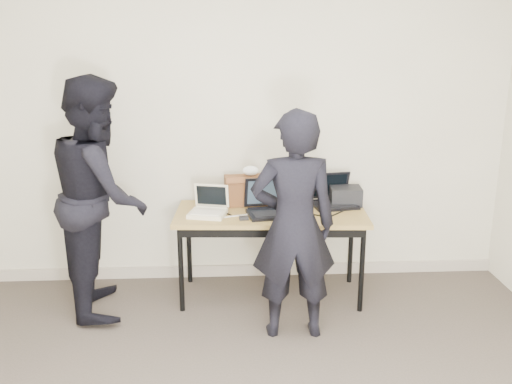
{
  "coord_description": "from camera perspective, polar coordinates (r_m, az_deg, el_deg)",
  "views": [
    {
      "loc": [
        -0.12,
        -2.44,
        2.1
      ],
      "look_at": [
        0.1,
        1.6,
        0.95
      ],
      "focal_mm": 40.0,
      "sensor_mm": 36.0,
      "label": 1
    }
  ],
  "objects": [
    {
      "name": "laptop_center",
      "position": [
        4.45,
        1.31,
        -1.39
      ],
      "size": [
        0.4,
        0.38,
        0.27
      ],
      "rotation": [
        0.0,
        0.0,
        0.16
      ],
      "color": "black",
      "rests_on": "desk"
    },
    {
      "name": "desk",
      "position": [
        4.51,
        1.5,
        -2.78
      ],
      "size": [
        1.53,
        0.73,
        0.72
      ],
      "rotation": [
        0.0,
        0.0,
        -0.06
      ],
      "color": "olive",
      "rests_on": "ground"
    },
    {
      "name": "room",
      "position": [
        2.56,
        -0.29,
        -1.25
      ],
      "size": [
        4.6,
        4.6,
        2.8
      ],
      "color": "#443B34",
      "rests_on": "ground"
    },
    {
      "name": "power_brick",
      "position": [
        4.31,
        -1.23,
        -2.63
      ],
      "size": [
        0.07,
        0.05,
        0.03
      ],
      "primitive_type": "cube",
      "rotation": [
        0.0,
        0.0,
        0.12
      ],
      "color": "black",
      "rests_on": "desk"
    },
    {
      "name": "equipment_box",
      "position": [
        4.74,
        8.95,
        -0.37
      ],
      "size": [
        0.26,
        0.22,
        0.14
      ],
      "primitive_type": "cube",
      "rotation": [
        0.0,
        0.0,
        -0.05
      ],
      "color": "black",
      "rests_on": "desk"
    },
    {
      "name": "person_typist",
      "position": [
        3.92,
        3.78,
        -3.42
      ],
      "size": [
        0.59,
        0.39,
        1.62
      ],
      "primitive_type": "imported",
      "rotation": [
        0.0,
        0.0,
        3.15
      ],
      "color": "black",
      "rests_on": "ground"
    },
    {
      "name": "tissue",
      "position": [
        4.62,
        -0.54,
        2.14
      ],
      "size": [
        0.14,
        0.11,
        0.08
      ],
      "primitive_type": "ellipsoid",
      "rotation": [
        0.0,
        0.0,
        0.1
      ],
      "color": "white",
      "rests_on": "leather_satchel"
    },
    {
      "name": "leather_satchel",
      "position": [
        4.66,
        -0.9,
        0.25
      ],
      "size": [
        0.38,
        0.21,
        0.25
      ],
      "rotation": [
        0.0,
        0.0,
        0.09
      ],
      "color": "brown",
      "rests_on": "desk"
    },
    {
      "name": "person_observer",
      "position": [
        4.45,
        -15.32,
        -0.36
      ],
      "size": [
        0.82,
        0.98,
        1.8
      ],
      "primitive_type": "imported",
      "rotation": [
        0.0,
        0.0,
        1.74
      ],
      "color": "black",
      "rests_on": "ground"
    },
    {
      "name": "laptop_right",
      "position": [
        4.71,
        7.66,
        -0.59
      ],
      "size": [
        0.4,
        0.38,
        0.25
      ],
      "rotation": [
        0.0,
        0.0,
        0.17
      ],
      "color": "black",
      "rests_on": "desk"
    },
    {
      "name": "cables",
      "position": [
        4.48,
        2.08,
        -2.03
      ],
      "size": [
        1.15,
        0.41,
        0.01
      ],
      "rotation": [
        0.0,
        0.0,
        -0.15
      ],
      "color": "silver",
      "rests_on": "desk"
    },
    {
      "name": "baseboard",
      "position": [
        5.11,
        -1.52,
        -7.82
      ],
      "size": [
        4.5,
        0.03,
        0.1
      ],
      "primitive_type": "cube",
      "color": "#AB9E8D",
      "rests_on": "ground"
    },
    {
      "name": "laptop_beige",
      "position": [
        4.44,
        -4.77,
        -1.71
      ],
      "size": [
        0.33,
        0.33,
        0.22
      ],
      "rotation": [
        0.0,
        0.0,
        -0.24
      ],
      "color": "beige",
      "rests_on": "desk"
    }
  ]
}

